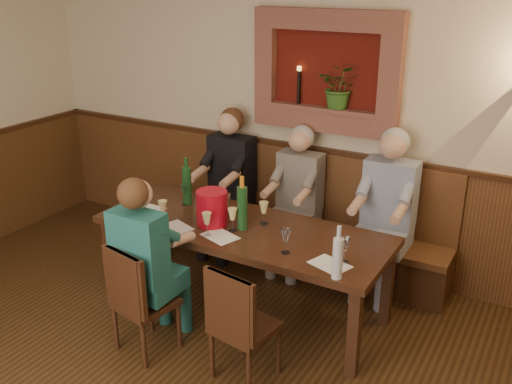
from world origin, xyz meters
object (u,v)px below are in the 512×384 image
(chair_near_left, at_px, (145,320))
(wine_bottle_green_a, at_px, (242,207))
(water_bottle, at_px, (338,257))
(person_bench_right, at_px, (384,228))
(spittoon_bucket, at_px, (212,208))
(dining_table, at_px, (242,235))
(bench, at_px, (293,231))
(person_bench_left, at_px, (227,195))
(wine_bottle_green_b, at_px, (187,185))
(chair_near_right, at_px, (244,345))
(person_bench_mid, at_px, (295,213))
(person_chair_front, at_px, (150,278))

(chair_near_left, distance_m, wine_bottle_green_a, 1.13)
(water_bottle, bearing_deg, chair_near_left, -160.26)
(person_bench_right, height_order, spittoon_bucket, person_bench_right)
(dining_table, bearing_deg, water_bottle, -21.98)
(person_bench_right, height_order, water_bottle, person_bench_right)
(bench, height_order, person_bench_left, person_bench_left)
(spittoon_bucket, relative_size, wine_bottle_green_b, 0.68)
(chair_near_left, bearing_deg, water_bottle, 30.75)
(person_bench_left, xyz_separation_m, person_bench_right, (1.60, -0.00, 0.01))
(spittoon_bucket, distance_m, wine_bottle_green_b, 0.51)
(chair_near_right, distance_m, wine_bottle_green_a, 1.09)
(person_bench_right, bearing_deg, wine_bottle_green_b, -157.40)
(person_bench_right, bearing_deg, wine_bottle_green_a, -135.55)
(dining_table, height_order, person_bench_mid, person_bench_mid)
(dining_table, height_order, person_bench_right, person_bench_right)
(chair_near_right, height_order, water_bottle, water_bottle)
(person_bench_left, bearing_deg, person_bench_right, -0.01)
(dining_table, relative_size, bench, 0.80)
(wine_bottle_green_a, xyz_separation_m, water_bottle, (0.95, -0.36, -0.03))
(person_bench_mid, bearing_deg, person_bench_left, -179.82)
(spittoon_bucket, bearing_deg, dining_table, 19.50)
(chair_near_left, relative_size, wine_bottle_green_a, 1.97)
(chair_near_right, height_order, person_bench_right, person_bench_right)
(spittoon_bucket, height_order, wine_bottle_green_a, wine_bottle_green_a)
(wine_bottle_green_a, bearing_deg, dining_table, 123.01)
(chair_near_right, xyz_separation_m, wine_bottle_green_b, (-1.14, 0.94, 0.67))
(wine_bottle_green_b, bearing_deg, dining_table, -14.69)
(bench, relative_size, spittoon_bucket, 10.47)
(dining_table, relative_size, person_bench_left, 1.64)
(wine_bottle_green_a, relative_size, water_bottle, 1.17)
(dining_table, relative_size, person_bench_right, 1.63)
(chair_near_left, relative_size, person_bench_left, 0.60)
(person_chair_front, xyz_separation_m, water_bottle, (1.30, 0.38, 0.34))
(person_bench_mid, height_order, person_bench_right, person_bench_right)
(dining_table, bearing_deg, spittoon_bucket, -160.50)
(chair_near_left, bearing_deg, wine_bottle_green_b, 119.17)
(chair_near_left, bearing_deg, person_bench_left, 112.71)
(person_bench_left, relative_size, person_bench_mid, 1.05)
(person_bench_right, bearing_deg, chair_near_left, -126.24)
(chair_near_right, distance_m, person_chair_front, 0.85)
(dining_table, xyz_separation_m, wine_bottle_green_b, (-0.67, 0.18, 0.25))
(person_bench_left, height_order, person_chair_front, person_bench_left)
(bench, height_order, person_bench_mid, person_bench_mid)
(bench, distance_m, chair_near_left, 1.84)
(water_bottle, bearing_deg, person_bench_mid, 126.42)
(bench, height_order, wine_bottle_green_a, wine_bottle_green_a)
(wine_bottle_green_b, xyz_separation_m, water_bottle, (1.65, -0.57, -0.02))
(wine_bottle_green_b, bearing_deg, water_bottle, -19.09)
(dining_table, xyz_separation_m, bench, (0.00, 0.94, -0.35))
(person_chair_front, distance_m, wine_bottle_green_a, 0.90)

